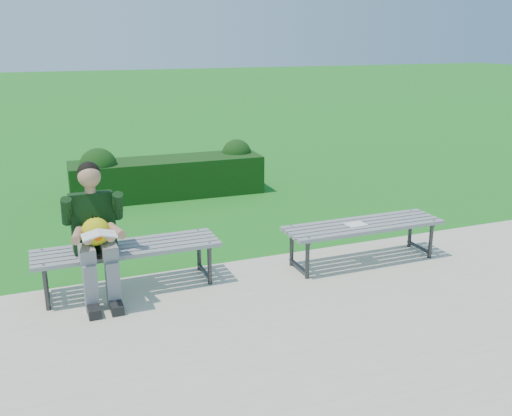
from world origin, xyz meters
TOP-DOWN VIEW (x-y plane):
  - ground at (0.00, 0.00)m, footprint 80.00×80.00m
  - walkway at (0.00, -1.75)m, footprint 30.00×3.50m
  - hedge at (-0.06, 3.06)m, footprint 3.02×0.85m
  - bench_left at (-1.23, -0.29)m, footprint 1.80×0.50m
  - bench_right at (1.31, -0.54)m, footprint 1.80×0.50m
  - seated_boy at (-1.53, -0.39)m, footprint 0.56×0.76m
  - paper_sheet at (1.21, -0.54)m, footprint 0.23×0.17m

SIDE VIEW (x-z plane):
  - ground at x=0.00m, z-range 0.00..0.00m
  - walkway at x=0.00m, z-range 0.00..0.02m
  - hedge at x=-0.06m, z-range -0.08..0.77m
  - bench_left at x=-1.23m, z-range 0.19..0.64m
  - bench_right at x=1.31m, z-range 0.19..0.64m
  - paper_sheet at x=1.21m, z-range 0.47..0.48m
  - seated_boy at x=-1.53m, z-range 0.06..1.37m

